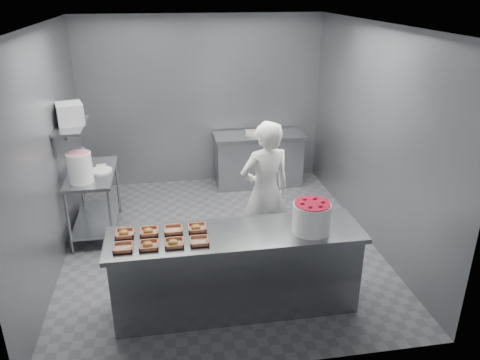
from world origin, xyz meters
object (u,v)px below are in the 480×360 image
object	(u,v)px
prep_table	(94,193)
tray_3	(199,241)
tray_5	(149,231)
back_counter	(258,159)
tray_1	(149,245)
tray_7	(197,228)
appliance	(70,114)
worker	(265,192)
tray_2	(174,243)
glaze_bucket	(80,167)
service_counter	(236,270)
tray_0	(123,247)
tray_6	(173,230)
strawberry_tub	(311,216)
tray_4	(124,233)

from	to	relation	value
prep_table	tray_3	size ratio (longest dim) A/B	6.40
tray_5	back_counter	bearing A→B (deg)	60.46
tray_1	tray_3	distance (m)	0.48
back_counter	tray_3	distance (m)	3.65
tray_7	appliance	size ratio (longest dim) A/B	0.52
back_counter	tray_1	distance (m)	3.85
worker	appliance	bearing A→B (deg)	-36.73
tray_2	tray_3	distance (m)	0.24
tray_1	worker	bearing A→B (deg)	38.77
glaze_bucket	service_counter	bearing A→B (deg)	-43.37
tray_1	tray_7	size ratio (longest dim) A/B	1.00
tray_0	tray_7	world-z (taller)	tray_7
tray_5	glaze_bucket	bearing A→B (deg)	119.90
tray_6	glaze_bucket	world-z (taller)	glaze_bucket
tray_5	tray_6	bearing A→B (deg)	0.00
tray_0	glaze_bucket	world-z (taller)	glaze_bucket
tray_1	tray_6	distance (m)	0.36
tray_3	worker	world-z (taller)	worker
tray_3	tray_7	xyz separation A→B (m)	(-0.00, 0.27, 0.00)
tray_1	appliance	distance (m)	2.44
prep_table	tray_6	xyz separation A→B (m)	(1.03, -1.81, 0.33)
tray_1	tray_3	xyz separation A→B (m)	(0.48, 0.00, -0.00)
tray_3	tray_2	bearing A→B (deg)	-180.00
strawberry_tub	tray_6	bearing A→B (deg)	170.86
tray_3	glaze_bucket	bearing A→B (deg)	127.27
strawberry_tub	appliance	size ratio (longest dim) A/B	1.07
tray_0	tray_5	bearing A→B (deg)	48.75
tray_3	tray_4	distance (m)	0.77
worker	service_counter	bearing A→B (deg)	48.69
service_counter	tray_0	xyz separation A→B (m)	(-1.10, -0.14, 0.47)
tray_5	glaze_bucket	xyz separation A→B (m)	(-0.86, 1.49, 0.18)
worker	strawberry_tub	size ratio (longest dim) A/B	4.66
tray_5	service_counter	bearing A→B (deg)	-8.88
tray_0	tray_6	size ratio (longest dim) A/B	1.00
tray_3	tray_7	world-z (taller)	tray_7
tray_4	appliance	world-z (taller)	appliance
appliance	tray_5	bearing A→B (deg)	-77.72
tray_2	tray_6	distance (m)	0.27
tray_1	appliance	xyz separation A→B (m)	(-0.96, 2.11, 0.78)
tray_0	appliance	world-z (taller)	appliance
tray_6	tray_7	xyz separation A→B (m)	(0.24, -0.00, 0.00)
tray_7	back_counter	bearing A→B (deg)	67.58
tray_2	worker	bearing A→B (deg)	44.21
service_counter	tray_5	bearing A→B (deg)	171.12
tray_5	worker	xyz separation A→B (m)	(1.38, 0.84, -0.04)
tray_2	tray_7	distance (m)	0.36
service_counter	tray_4	world-z (taller)	tray_4
tray_6	appliance	size ratio (longest dim) A/B	0.52
back_counter	tray_5	distance (m)	3.61
tray_7	prep_table	bearing A→B (deg)	124.88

